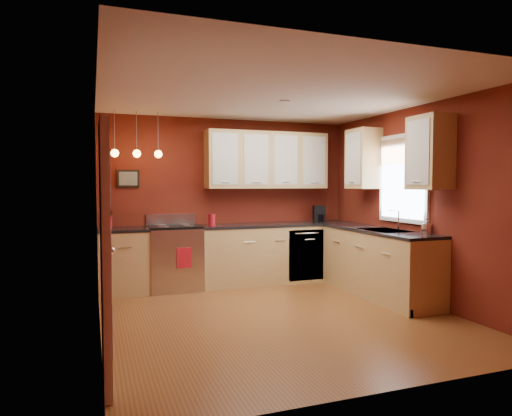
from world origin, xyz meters
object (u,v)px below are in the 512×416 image
object	(u,v)px
gas_range	(175,257)
coffee_maker	(319,214)
red_canister	(212,220)
soap_pump	(427,226)
sink	(385,232)

from	to	relation	value
gas_range	coffee_maker	xyz separation A→B (m)	(2.43, 0.07, 0.58)
red_canister	soap_pump	size ratio (longest dim) A/B	0.89
sink	coffee_maker	bearing A→B (deg)	96.80
gas_range	soap_pump	world-z (taller)	soap_pump
gas_range	red_canister	xyz separation A→B (m)	(0.57, 0.00, 0.55)
sink	coffee_maker	size ratio (longest dim) A/B	2.61
sink	red_canister	world-z (taller)	sink
gas_range	soap_pump	size ratio (longest dim) A/B	5.82
red_canister	coffee_maker	distance (m)	1.87
sink	coffee_maker	distance (m)	1.59
gas_range	soap_pump	xyz separation A→B (m)	(2.84, -2.05, 0.55)
coffee_maker	gas_range	bearing A→B (deg)	-162.78
coffee_maker	sink	bearing A→B (deg)	-67.70
gas_range	coffee_maker	distance (m)	2.50
gas_range	coffee_maker	size ratio (longest dim) A/B	4.14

